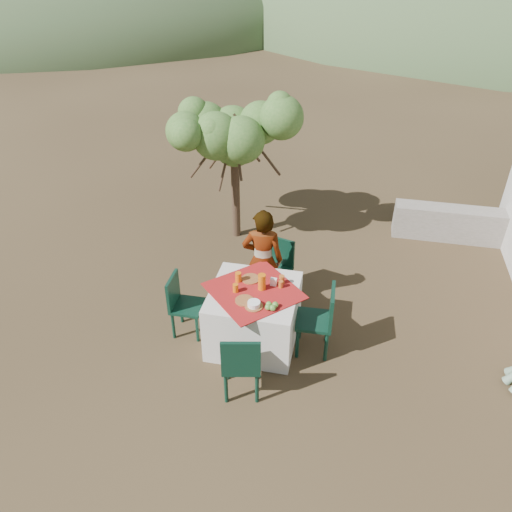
{
  "coord_description": "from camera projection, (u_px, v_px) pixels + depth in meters",
  "views": [
    {
      "loc": [
        1.58,
        -4.13,
        4.32
      ],
      "look_at": [
        0.53,
        0.77,
        0.98
      ],
      "focal_mm": 35.0,
      "sensor_mm": 36.0,
      "label": 1
    }
  ],
  "objects": [
    {
      "name": "stone_wall",
      "position": [
        477.0,
        226.0,
        8.02
      ],
      "size": [
        2.6,
        0.35,
        0.55
      ],
      "primitive_type": "cube",
      "color": "gray",
      "rests_on": "ground"
    },
    {
      "name": "chair_right",
      "position": [
        321.0,
        318.0,
        5.81
      ],
      "size": [
        0.44,
        0.44,
        0.9
      ],
      "rotation": [
        0.0,
        0.0,
        4.76
      ],
      "color": "black",
      "rests_on": "ground"
    },
    {
      "name": "juice_pitcher",
      "position": [
        262.0,
        282.0,
        5.78
      ],
      "size": [
        0.09,
        0.09,
        0.2
      ],
      "primitive_type": "cylinder",
      "color": "orange",
      "rests_on": "table"
    },
    {
      "name": "ground",
      "position": [
        200.0,
        353.0,
        6.03
      ],
      "size": [
        160.0,
        160.0,
        0.0
      ],
      "primitive_type": "plane",
      "color": "#342617",
      "rests_on": "ground"
    },
    {
      "name": "table",
      "position": [
        254.0,
        315.0,
        6.02
      ],
      "size": [
        1.3,
        1.3,
        0.76
      ],
      "color": "silver",
      "rests_on": "ground"
    },
    {
      "name": "chair_near",
      "position": [
        241.0,
        363.0,
        5.22
      ],
      "size": [
        0.48,
        0.48,
        0.88
      ],
      "rotation": [
        0.0,
        0.0,
        3.35
      ],
      "color": "black",
      "rests_on": "ground"
    },
    {
      "name": "shrub_tree",
      "position": [
        239.0,
        139.0,
        7.46
      ],
      "size": [
        1.77,
        1.73,
        2.08
      ],
      "color": "#463623",
      "rests_on": "ground"
    },
    {
      "name": "fruit_cluster",
      "position": [
        271.0,
        306.0,
        5.52
      ],
      "size": [
        0.14,
        0.13,
        0.07
      ],
      "color": "#5A9435",
      "rests_on": "table"
    },
    {
      "name": "jar_left",
      "position": [
        281.0,
        284.0,
        5.84
      ],
      "size": [
        0.05,
        0.05,
        0.09
      ],
      "primitive_type": "cylinder",
      "color": "#BB5C21",
      "rests_on": "table"
    },
    {
      "name": "hill_near_left",
      "position": [
        78.0,
        1.0,
        33.59
      ],
      "size": [
        40.0,
        40.0,
        16.0
      ],
      "primitive_type": "ellipsoid",
      "color": "#324929",
      "rests_on": "ground"
    },
    {
      "name": "jar_right",
      "position": [
        282.0,
        279.0,
        5.9
      ],
      "size": [
        0.07,
        0.07,
        0.11
      ],
      "primitive_type": "cylinder",
      "color": "#BB5C21",
      "rests_on": "table"
    },
    {
      "name": "bowl_plate",
      "position": [
        254.0,
        306.0,
        5.56
      ],
      "size": [
        0.21,
        0.21,
        0.01
      ],
      "primitive_type": "cylinder",
      "color": "brown",
      "rests_on": "table"
    },
    {
      "name": "plate_near",
      "position": [
        244.0,
        300.0,
        5.64
      ],
      "size": [
        0.22,
        0.22,
        0.01
      ],
      "primitive_type": "cylinder",
      "color": "brown",
      "rests_on": "table"
    },
    {
      "name": "chair_left",
      "position": [
        182.0,
        302.0,
        6.11
      ],
      "size": [
        0.38,
        0.38,
        0.82
      ],
      "rotation": [
        0.0,
        0.0,
        1.59
      ],
      "color": "black",
      "rests_on": "ground"
    },
    {
      "name": "plate_far",
      "position": [
        251.0,
        279.0,
        5.99
      ],
      "size": [
        0.22,
        0.22,
        0.01
      ],
      "primitive_type": "cylinder",
      "color": "brown",
      "rests_on": "table"
    },
    {
      "name": "glass_far",
      "position": [
        238.0,
        277.0,
        5.93
      ],
      "size": [
        0.07,
        0.07,
        0.12
      ],
      "primitive_type": "cylinder",
      "color": "orange",
      "rests_on": "table"
    },
    {
      "name": "glass_near",
      "position": [
        236.0,
        288.0,
        5.76
      ],
      "size": [
        0.06,
        0.06,
        0.11
      ],
      "primitive_type": "cylinder",
      "color": "orange",
      "rests_on": "table"
    },
    {
      "name": "white_bowl",
      "position": [
        254.0,
        304.0,
        5.54
      ],
      "size": [
        0.14,
        0.14,
        0.05
      ],
      "primitive_type": "cylinder",
      "color": "white",
      "rests_on": "bowl_plate"
    },
    {
      "name": "person",
      "position": [
        263.0,
        260.0,
        6.4
      ],
      "size": [
        0.57,
        0.41,
        1.45
      ],
      "primitive_type": "imported",
      "rotation": [
        0.0,
        0.0,
        3.26
      ],
      "color": "#8C6651",
      "rests_on": "ground"
    },
    {
      "name": "chair_far",
      "position": [
        277.0,
        266.0,
        6.75
      ],
      "size": [
        0.48,
        0.48,
        0.84
      ],
      "rotation": [
        0.0,
        0.0,
        -0.28
      ],
      "color": "black",
      "rests_on": "ground"
    },
    {
      "name": "napkin_holder",
      "position": [
        274.0,
        282.0,
        5.87
      ],
      "size": [
        0.08,
        0.05,
        0.1
      ],
      "primitive_type": "cube",
      "rotation": [
        0.0,
        0.0,
        -0.06
      ],
      "color": "white",
      "rests_on": "table"
    }
  ]
}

